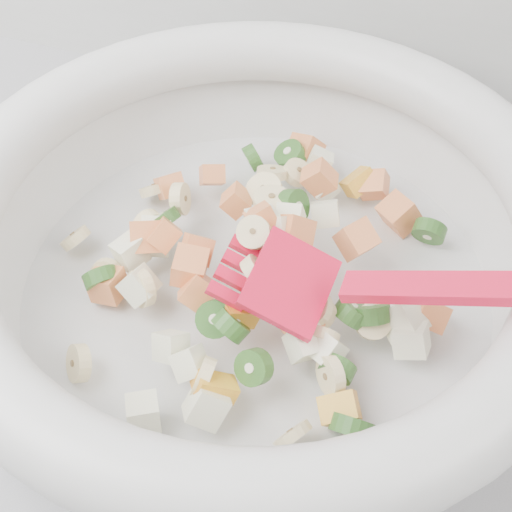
% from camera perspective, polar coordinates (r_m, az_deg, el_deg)
% --- Properties ---
extents(counter, '(2.00, 0.60, 0.90)m').
position_cam_1_polar(counter, '(0.95, -11.25, -19.12)').
color(counter, gray).
rests_on(counter, ground).
extents(mixing_bowl, '(0.47, 0.43, 0.16)m').
position_cam_1_polar(mixing_bowl, '(0.48, 0.03, 1.21)').
color(mixing_bowl, silver).
rests_on(mixing_bowl, counter).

